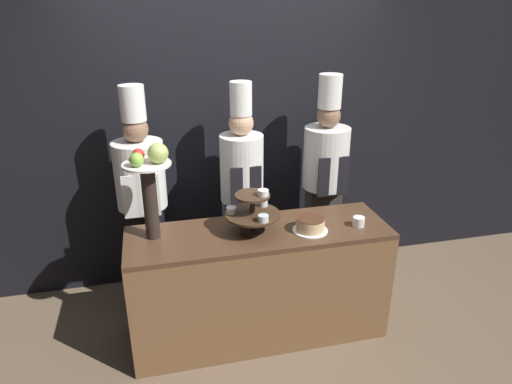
{
  "coord_description": "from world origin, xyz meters",
  "views": [
    {
      "loc": [
        -0.67,
        -2.44,
        2.33
      ],
      "look_at": [
        0.0,
        0.38,
        1.11
      ],
      "focal_mm": 32.0,
      "sensor_mm": 36.0,
      "label": 1
    }
  ],
  "objects_px": {
    "cup_white": "(359,222)",
    "chef_center_left": "(242,185)",
    "fruit_pedestal": "(150,180)",
    "cake_round": "(310,225)",
    "tiered_stand": "(253,211)",
    "chef_center_right": "(325,176)",
    "chef_left": "(142,194)"
  },
  "relations": [
    {
      "from": "tiered_stand",
      "to": "chef_center_right",
      "type": "distance_m",
      "value": 0.96
    },
    {
      "from": "fruit_pedestal",
      "to": "chef_center_right",
      "type": "height_order",
      "value": "chef_center_right"
    },
    {
      "from": "fruit_pedestal",
      "to": "chef_center_left",
      "type": "bearing_deg",
      "value": 35.95
    },
    {
      "from": "tiered_stand",
      "to": "cup_white",
      "type": "bearing_deg",
      "value": -6.63
    },
    {
      "from": "fruit_pedestal",
      "to": "cup_white",
      "type": "height_order",
      "value": "fruit_pedestal"
    },
    {
      "from": "cake_round",
      "to": "chef_center_left",
      "type": "xyz_separation_m",
      "value": [
        -0.34,
        0.67,
        0.07
      ]
    },
    {
      "from": "tiered_stand",
      "to": "cake_round",
      "type": "distance_m",
      "value": 0.41
    },
    {
      "from": "chef_center_left",
      "to": "cup_white",
      "type": "bearing_deg",
      "value": -44.06
    },
    {
      "from": "cup_white",
      "to": "chef_center_left",
      "type": "bearing_deg",
      "value": 135.94
    },
    {
      "from": "fruit_pedestal",
      "to": "chef_center_left",
      "type": "height_order",
      "value": "chef_center_left"
    },
    {
      "from": "tiered_stand",
      "to": "chef_left",
      "type": "xyz_separation_m",
      "value": [
        -0.73,
        0.59,
        -0.05
      ]
    },
    {
      "from": "tiered_stand",
      "to": "fruit_pedestal",
      "type": "relative_size",
      "value": 0.58
    },
    {
      "from": "cake_round",
      "to": "cup_white",
      "type": "relative_size",
      "value": 2.94
    },
    {
      "from": "chef_left",
      "to": "tiered_stand",
      "type": "bearing_deg",
      "value": -38.81
    },
    {
      "from": "fruit_pedestal",
      "to": "cake_round",
      "type": "xyz_separation_m",
      "value": [
        1.05,
        -0.16,
        -0.37
      ]
    },
    {
      "from": "chef_left",
      "to": "chef_center_left",
      "type": "height_order",
      "value": "chef_left"
    },
    {
      "from": "chef_left",
      "to": "chef_center_right",
      "type": "xyz_separation_m",
      "value": [
        1.48,
        0.0,
        0.02
      ]
    },
    {
      "from": "tiered_stand",
      "to": "cake_round",
      "type": "relative_size",
      "value": 1.55
    },
    {
      "from": "fruit_pedestal",
      "to": "cup_white",
      "type": "relative_size",
      "value": 7.87
    },
    {
      "from": "cake_round",
      "to": "cup_white",
      "type": "bearing_deg",
      "value": -1.34
    },
    {
      "from": "tiered_stand",
      "to": "fruit_pedestal",
      "type": "distance_m",
      "value": 0.71
    },
    {
      "from": "cake_round",
      "to": "chef_center_left",
      "type": "relative_size",
      "value": 0.14
    },
    {
      "from": "cake_round",
      "to": "chef_left",
      "type": "xyz_separation_m",
      "value": [
        -1.12,
        0.67,
        0.06
      ]
    },
    {
      "from": "chef_center_left",
      "to": "chef_center_right",
      "type": "xyz_separation_m",
      "value": [
        0.7,
        0.0,
        0.01
      ]
    },
    {
      "from": "cake_round",
      "to": "chef_center_right",
      "type": "height_order",
      "value": "chef_center_right"
    },
    {
      "from": "chef_center_left",
      "to": "cake_round",
      "type": "bearing_deg",
      "value": -62.91
    },
    {
      "from": "cup_white",
      "to": "chef_center_right",
      "type": "height_order",
      "value": "chef_center_right"
    },
    {
      "from": "chef_center_left",
      "to": "chef_left",
      "type": "bearing_deg",
      "value": 180.0
    },
    {
      "from": "chef_left",
      "to": "chef_center_right",
      "type": "distance_m",
      "value": 1.48
    },
    {
      "from": "chef_center_left",
      "to": "chef_center_right",
      "type": "height_order",
      "value": "chef_center_right"
    },
    {
      "from": "fruit_pedestal",
      "to": "chef_center_right",
      "type": "relative_size",
      "value": 0.36
    },
    {
      "from": "tiered_stand",
      "to": "chef_center_left",
      "type": "height_order",
      "value": "chef_center_left"
    }
  ]
}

